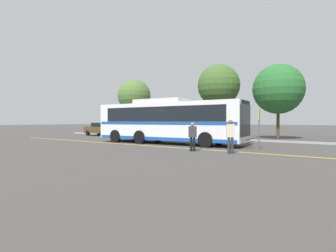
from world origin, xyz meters
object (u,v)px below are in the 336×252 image
at_px(tree_0, 278,89).
at_px(parked_car_1, 146,131).
at_px(transit_bus, 168,121).
at_px(bus_stop_sign, 259,124).
at_px(tree_3, 134,96).
at_px(tree_2, 219,86).
at_px(pedestrian_0, 230,134).
at_px(parked_car_0, 100,129).
at_px(pedestrian_1, 193,135).

bearing_deg(tree_0, parked_car_1, -156.89).
relative_size(transit_bus, bus_stop_sign, 5.02).
bearing_deg(tree_3, tree_2, -3.74).
distance_m(transit_bus, tree_2, 9.95).
height_order(pedestrian_0, tree_3, tree_3).
bearing_deg(bus_stop_sign, tree_2, -147.23).
distance_m(bus_stop_sign, tree_2, 12.23).
height_order(parked_car_0, tree_2, tree_2).
distance_m(pedestrian_1, tree_2, 13.93).
bearing_deg(tree_2, pedestrian_0, -63.54).
bearing_deg(bus_stop_sign, pedestrian_0, -15.07).
distance_m(transit_bus, tree_3, 16.40).
bearing_deg(parked_car_1, parked_car_0, 97.63).
bearing_deg(bus_stop_sign, parked_car_1, -114.13).
bearing_deg(tree_3, bus_stop_sign, -27.90).
bearing_deg(pedestrian_1, parked_car_0, 138.15).
bearing_deg(pedestrian_0, pedestrian_1, 156.95).
xyz_separation_m(parked_car_0, parked_car_1, (6.57, 0.45, -0.06)).
relative_size(pedestrian_0, tree_3, 0.24).
height_order(tree_2, tree_3, tree_2).
bearing_deg(tree_2, tree_0, 5.95).
distance_m(parked_car_1, tree_3, 9.37).
xyz_separation_m(pedestrian_0, tree_3, (-18.67, 13.20, 4.05)).
xyz_separation_m(parked_car_0, bus_stop_sign, (19.45, -4.51, 0.75)).
relative_size(parked_car_1, pedestrian_0, 2.59).
bearing_deg(pedestrian_1, pedestrian_0, -12.23).
bearing_deg(tree_2, transit_bus, -90.03).
height_order(parked_car_0, bus_stop_sign, bus_stop_sign).
xyz_separation_m(transit_bus, pedestrian_0, (6.17, -3.13, -0.73)).
xyz_separation_m(transit_bus, tree_3, (-12.50, 10.07, 3.33)).
xyz_separation_m(pedestrian_0, tree_0, (-0.43, 12.98, 3.68)).
distance_m(pedestrian_1, tree_3, 21.66).
bearing_deg(tree_0, pedestrian_0, -88.10).
height_order(pedestrian_0, pedestrian_1, pedestrian_0).
distance_m(parked_car_0, tree_3, 7.15).
bearing_deg(pedestrian_0, tree_0, 63.96).
relative_size(transit_bus, pedestrian_0, 6.80).
bearing_deg(tree_3, pedestrian_0, -35.26).
distance_m(transit_bus, bus_stop_sign, 6.81).
bearing_deg(pedestrian_0, tree_3, 116.80).
relative_size(transit_bus, tree_3, 1.65).
bearing_deg(tree_2, bus_stop_sign, -54.14).
height_order(transit_bus, tree_2, tree_2).
xyz_separation_m(bus_stop_sign, tree_0, (-1.06, 10.00, 3.18)).
bearing_deg(pedestrian_0, parked_car_0, 130.36).
height_order(pedestrian_1, tree_0, tree_0).
distance_m(transit_bus, pedestrian_1, 5.26).
bearing_deg(tree_0, transit_bus, -120.22).
distance_m(pedestrian_0, tree_3, 23.22).
relative_size(transit_bus, tree_2, 1.58).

